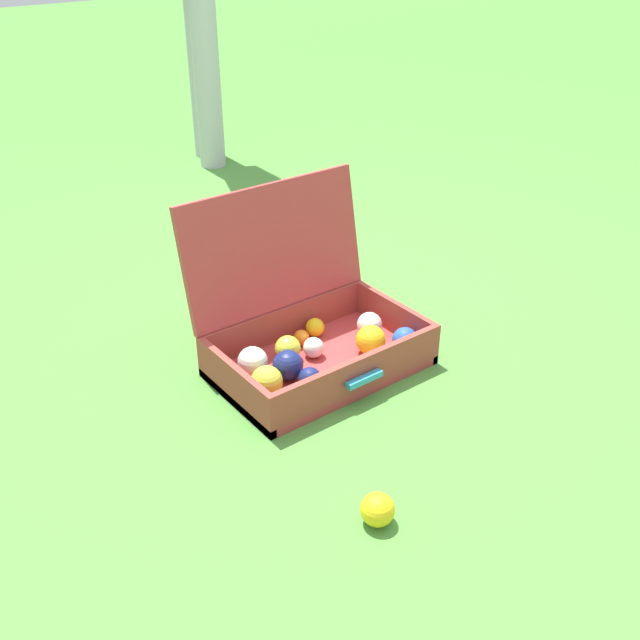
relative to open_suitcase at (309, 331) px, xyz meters
name	(u,v)px	position (x,y,z in m)	size (l,w,h in m)	color
ground_plane	(324,349)	(0.08, 0.03, -0.10)	(16.00, 16.00, 0.00)	#4C8C38
open_suitcase	(309,331)	(0.00, 0.00, 0.00)	(0.56, 0.45, 0.47)	#B23838
stray_ball_on_grass	(378,509)	(-0.25, -0.58, -0.06)	(0.07, 0.07, 0.07)	yellow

